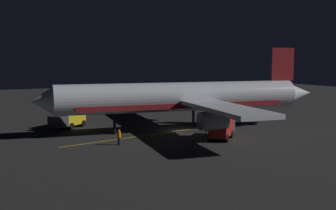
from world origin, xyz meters
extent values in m
cube|color=#282828|center=(0.00, 0.00, -0.10)|extent=(180.00, 180.00, 0.20)
cube|color=gold|center=(-0.89, 4.00, 0.00)|extent=(5.63, 25.89, 0.01)
cylinder|color=silver|center=(0.00, 0.00, 4.51)|extent=(8.09, 33.02, 3.79)
cube|color=maroon|center=(0.00, 0.00, 3.47)|extent=(7.25, 28.12, 0.68)
cone|color=silver|center=(2.32, 17.39, 4.51)|extent=(4.08, 3.50, 3.72)
cone|color=silver|center=(-2.39, -17.95, 4.51)|extent=(3.98, 4.96, 3.41)
cube|color=maroon|center=(-2.03, -15.27, 8.73)|extent=(0.83, 3.62, 4.65)
cube|color=silver|center=(-9.80, -0.35, 3.95)|extent=(16.03, 6.81, 0.50)
cylinder|color=slate|center=(-8.87, 0.74, 2.55)|extent=(2.50, 3.45, 2.10)
cube|color=silver|center=(9.36, -2.90, 3.95)|extent=(16.03, 6.81, 0.50)
cylinder|color=slate|center=(8.75, -1.61, 2.55)|extent=(2.50, 3.45, 2.10)
cylinder|color=black|center=(1.19, 8.94, 1.31)|extent=(0.40, 0.40, 2.62)
cylinder|color=black|center=(-2.60, -2.32, 1.31)|extent=(0.40, 0.40, 2.62)
cylinder|color=black|center=(1.91, -2.92, 1.31)|extent=(0.40, 0.40, 2.62)
cube|color=gold|center=(8.92, 12.55, 1.52)|extent=(3.93, 4.24, 2.13)
cube|color=#38383D|center=(7.24, 14.75, 1.20)|extent=(2.68, 2.64, 1.50)
cylinder|color=black|center=(8.12, 13.59, 0.45)|extent=(2.38, 2.12, 0.90)
cylinder|color=black|center=(9.71, 11.52, 0.45)|extent=(2.38, 2.12, 0.90)
cube|color=maroon|center=(-7.60, -1.20, 1.46)|extent=(4.33, 4.37, 2.03)
cube|color=#38383D|center=(-5.56, -3.30, 1.20)|extent=(2.69, 2.68, 1.50)
cylinder|color=black|center=(-6.61, -2.22, 0.45)|extent=(2.28, 2.25, 0.90)
cylinder|color=black|center=(-8.59, -0.18, 0.45)|extent=(2.28, 2.25, 0.90)
cylinder|color=black|center=(-5.23, 10.64, 0.42)|extent=(0.32, 0.32, 0.85)
cylinder|color=orange|center=(-5.23, 10.64, 1.18)|extent=(0.40, 0.40, 0.65)
sphere|color=tan|center=(-5.23, 10.64, 1.62)|extent=(0.24, 0.24, 0.24)
cone|color=#EA590F|center=(-2.72, 2.30, 0.28)|extent=(0.36, 0.36, 0.55)
cube|color=black|center=(-2.72, 2.30, 0.01)|extent=(0.50, 0.50, 0.03)
cone|color=#EA590F|center=(-3.42, 5.55, 0.28)|extent=(0.36, 0.36, 0.55)
cube|color=black|center=(-3.42, 5.55, 0.01)|extent=(0.50, 0.50, 0.03)
camera|label=1|loc=(-47.50, 25.60, 9.39)|focal=43.85mm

